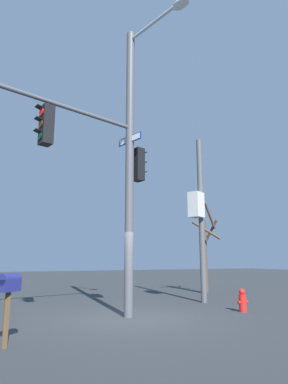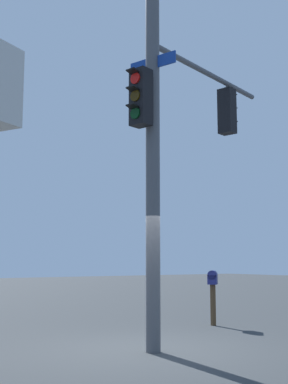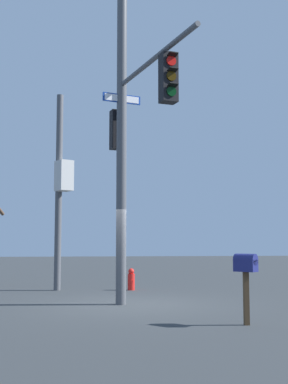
% 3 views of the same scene
% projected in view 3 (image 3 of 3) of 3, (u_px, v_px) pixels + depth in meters
% --- Properties ---
extents(ground_plane, '(80.00, 80.00, 0.00)m').
position_uv_depth(ground_plane, '(130.00, 305.00, 13.06)').
color(ground_plane, '#2E3335').
extents(main_signal_pole_assembly, '(5.00, 3.13, 9.44)m').
position_uv_depth(main_signal_pole_assembly, '(131.00, 110.00, 13.26)').
color(main_signal_pole_assembly, '#4C4F54').
rests_on(main_signal_pole_assembly, ground).
extents(secondary_pole_assembly, '(0.84, 0.68, 6.74)m').
position_uv_depth(secondary_pole_assembly, '(61.00, 184.00, 17.01)').
color(secondary_pole_assembly, '#4C4F54').
rests_on(secondary_pole_assembly, ground).
extents(fire_hydrant, '(0.38, 0.24, 0.73)m').
position_uv_depth(fire_hydrant, '(131.00, 280.00, 16.92)').
color(fire_hydrant, red).
rests_on(fire_hydrant, ground).
extents(mailbox, '(0.48, 0.48, 1.41)m').
position_uv_depth(mailbox, '(246.00, 269.00, 10.01)').
color(mailbox, '#4C3823').
rests_on(mailbox, ground).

